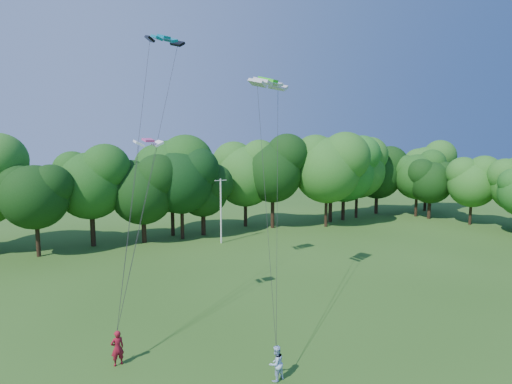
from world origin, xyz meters
name	(u,v)px	position (x,y,z in m)	size (l,w,h in m)	color
utility_pole	(221,210)	(6.48, 31.06, 3.85)	(1.49, 0.20, 7.46)	silver
kite_flyer_left	(117,348)	(-7.95, 9.54, 0.93)	(0.68, 0.44, 1.85)	maroon
kite_flyer_right	(276,363)	(-1.36, 4.68, 0.86)	(0.84, 0.65, 1.73)	#AFCDF3
kite_teal	(164,37)	(-2.82, 18.53, 18.99)	(2.85, 1.67, 0.53)	#047087
kite_green	(268,80)	(3.04, 13.64, 15.70)	(3.27, 2.48, 0.54)	#2DD31F
kite_pink	(148,140)	(-5.24, 13.43, 11.56)	(1.76, 0.98, 0.26)	#D63B88
tree_back_center	(181,175)	(3.11, 35.16, 7.76)	(8.55, 8.55, 12.43)	#311C13
tree_back_east	(344,162)	(28.23, 35.97, 8.82)	(9.71, 9.71, 14.12)	#351E15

